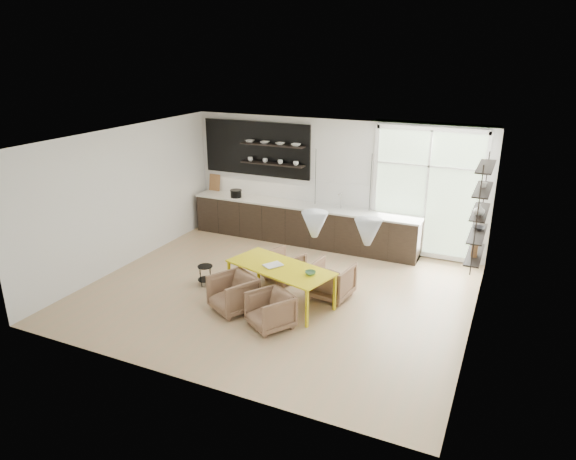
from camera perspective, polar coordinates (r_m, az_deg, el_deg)
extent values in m
cube|color=tan|center=(9.83, -1.29, -6.95)|extent=(7.00, 6.00, 0.01)
cube|color=silver|center=(11.94, 4.97, 5.25)|extent=(7.00, 0.02, 2.90)
cube|color=silver|center=(11.19, -17.72, 3.43)|extent=(0.02, 6.00, 2.90)
cube|color=silver|center=(8.44, 20.57, -2.06)|extent=(0.02, 6.00, 2.90)
cube|color=white|center=(8.92, -1.43, 10.00)|extent=(7.00, 6.00, 0.01)
cube|color=#B2D1A5|center=(11.39, 15.16, 3.95)|extent=(2.20, 0.02, 2.70)
cube|color=silver|center=(11.37, 15.13, 3.92)|extent=(2.30, 0.08, 2.80)
cone|color=silver|center=(8.41, 2.98, 0.60)|extent=(0.44, 0.44, 0.42)
cone|color=silver|center=(8.15, 8.86, -0.26)|extent=(0.44, 0.44, 0.42)
cylinder|color=black|center=(8.19, 3.08, 5.93)|extent=(0.01, 0.01, 0.89)
cylinder|color=black|center=(7.91, 9.17, 5.23)|extent=(0.01, 0.01, 0.89)
cube|color=black|center=(12.13, 1.63, 0.62)|extent=(5.50, 0.65, 0.90)
cube|color=silver|center=(11.98, 1.65, 2.75)|extent=(5.54, 0.69, 0.04)
cube|color=silver|center=(12.19, 2.25, 4.40)|extent=(5.50, 0.02, 0.55)
cube|color=black|center=(12.53, -3.52, 9.02)|extent=(2.80, 0.06, 1.30)
cube|color=black|center=(12.16, -1.74, 9.44)|extent=(1.60, 0.28, 0.03)
cube|color=black|center=(12.25, -1.72, 7.37)|extent=(1.60, 0.28, 0.03)
cube|color=#95643C|center=(13.28, -8.16, 5.26)|extent=(0.30, 0.10, 0.42)
cylinder|color=silver|center=(11.71, 5.91, 3.27)|extent=(0.02, 0.02, 0.40)
imported|color=white|center=(12.43, -4.26, 9.81)|extent=(0.22, 0.22, 0.05)
imported|color=white|center=(12.24, -2.59, 9.69)|extent=(0.22, 0.22, 0.05)
imported|color=white|center=(12.07, -0.88, 9.57)|extent=(0.22, 0.22, 0.05)
imported|color=white|center=(11.90, 0.89, 9.43)|extent=(0.22, 0.22, 0.05)
imported|color=white|center=(12.50, -4.21, 7.87)|extent=(0.12, 0.12, 0.10)
imported|color=white|center=(12.32, -2.56, 7.73)|extent=(0.12, 0.12, 0.10)
imported|color=white|center=(12.15, -0.87, 7.58)|extent=(0.12, 0.12, 0.10)
imported|color=white|center=(11.98, 0.88, 7.41)|extent=(0.12, 0.12, 0.10)
cylinder|color=black|center=(12.62, -5.80, 4.01)|extent=(0.27, 0.27, 0.17)
cube|color=black|center=(8.93, 20.21, 0.86)|extent=(0.02, 0.02, 1.90)
cube|color=black|center=(10.08, 20.86, 2.83)|extent=(0.02, 0.02, 1.90)
cube|color=black|center=(9.76, 20.00, -2.57)|extent=(0.26, 1.20, 0.02)
cube|color=black|center=(9.63, 20.28, -0.36)|extent=(0.26, 1.20, 0.02)
cube|color=black|center=(9.51, 20.55, 1.90)|extent=(0.26, 1.20, 0.02)
cube|color=black|center=(9.40, 20.84, 4.23)|extent=(0.26, 1.20, 0.03)
cube|color=black|center=(9.31, 21.13, 6.60)|extent=(0.26, 1.20, 0.03)
imported|color=white|center=(9.24, 20.49, 2.12)|extent=(0.18, 0.18, 0.19)
imported|color=#333338|center=(9.80, 20.41, 0.21)|extent=(0.22, 0.22, 0.05)
imported|color=white|center=(9.48, 20.93, 4.71)|extent=(0.10, 0.10, 0.09)
cube|color=#95643C|center=(9.62, 20.04, -2.05)|extent=(0.10, 0.18, 0.24)
cube|color=yellow|center=(9.17, -0.86, -4.17)|extent=(2.10, 1.37, 0.03)
cube|color=yellow|center=(9.65, -6.53, -5.34)|extent=(0.05, 0.05, 0.68)
cube|color=yellow|center=(10.15, -3.31, -3.95)|extent=(0.05, 0.05, 0.68)
cube|color=yellow|center=(8.52, 2.11, -8.76)|extent=(0.05, 0.05, 0.68)
cube|color=yellow|center=(9.08, 5.21, -6.95)|extent=(0.05, 0.05, 0.68)
imported|color=brown|center=(10.20, -0.42, -4.01)|extent=(0.84, 0.85, 0.60)
imported|color=brown|center=(9.55, 4.85, -5.59)|extent=(0.80, 0.82, 0.67)
imported|color=brown|center=(9.10, -6.11, -7.02)|extent=(0.96, 0.97, 0.65)
imported|color=brown|center=(8.55, -1.98, -8.92)|extent=(0.91, 0.92, 0.61)
cylinder|color=black|center=(10.11, -9.21, -4.01)|extent=(0.29, 0.29, 0.02)
cylinder|color=black|center=(10.22, -9.12, -5.42)|extent=(0.31, 0.31, 0.01)
cylinder|color=black|center=(10.09, -8.59, -5.19)|extent=(0.01, 0.01, 0.38)
cylinder|color=black|center=(10.27, -8.62, -4.75)|extent=(0.01, 0.01, 0.38)
cylinder|color=black|center=(10.27, -9.70, -4.81)|extent=(0.01, 0.01, 0.38)
cylinder|color=black|center=(10.10, -9.69, -5.25)|extent=(0.01, 0.01, 0.38)
imported|color=white|center=(9.28, -2.06, -3.70)|extent=(0.37, 0.40, 0.03)
imported|color=#487B53|center=(8.85, 2.50, -4.79)|extent=(0.25, 0.25, 0.06)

